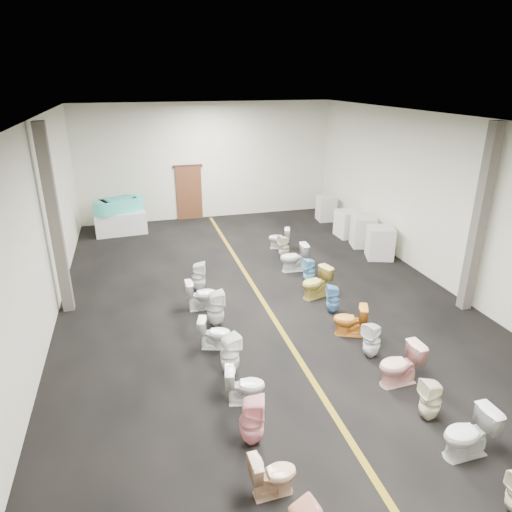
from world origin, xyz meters
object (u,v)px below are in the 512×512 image
object	(u,v)px
toilet_left_2	(273,474)
toilet_right_6	(333,299)
appliance_crate_a	(380,243)
toilet_left_6	(215,333)
appliance_crate_b	(363,232)
toilet_right_2	(430,400)
toilet_left_4	(245,385)
toilet_right_9	(294,258)
toilet_right_4	(372,340)
toilet_right_1	(469,434)
toilet_right_11	(279,238)
toilet_right_7	(316,283)
toilet_right_10	(284,247)
toilet_left_5	(230,354)
toilet_left_7	(216,309)
display_table	(121,223)
toilet_left_3	(252,421)
toilet_right_3	(400,365)
toilet_left_8	(201,295)
toilet_left_9	(198,277)
toilet_right_5	(350,320)
toilet_right_8	(309,271)
bathtub	(119,205)
appliance_crate_d	(326,208)

from	to	relation	value
toilet_left_2	toilet_right_6	world-z (taller)	toilet_right_6
appliance_crate_a	toilet_left_6	xyz separation A→B (m)	(-5.98, -3.72, -0.15)
appliance_crate_b	toilet_right_2	world-z (taller)	appliance_crate_b
toilet_left_4	toilet_right_9	bearing A→B (deg)	-15.64
toilet_right_4	toilet_right_9	bearing A→B (deg)	157.24
toilet_left_4	toilet_right_1	world-z (taller)	toilet_right_1
toilet_right_1	toilet_right_11	xyz separation A→B (m)	(0.05, 9.30, -0.05)
toilet_right_7	toilet_right_11	world-z (taller)	toilet_right_7
toilet_right_4	toilet_right_11	xyz separation A→B (m)	(0.15, 6.55, -0.03)
toilet_right_10	appliance_crate_a	bearing A→B (deg)	65.13
toilet_left_5	toilet_left_7	xyz separation A→B (m)	(0.07, 1.85, 0.02)
display_table	toilet_left_2	xyz separation A→B (m)	(2.02, -12.21, -0.06)
toilet_left_5	toilet_right_6	xyz separation A→B (m)	(2.92, 1.70, -0.04)
toilet_left_3	toilet_right_3	distance (m)	3.11
toilet_left_8	toilet_right_10	xyz separation A→B (m)	(3.05, 2.67, -0.01)
toilet_right_9	toilet_right_7	bearing A→B (deg)	1.69
toilet_left_7	toilet_right_1	world-z (taller)	toilet_left_7
toilet_left_9	toilet_right_7	distance (m)	3.11
toilet_left_8	toilet_right_3	distance (m)	5.00
toilet_left_4	toilet_right_6	xyz separation A→B (m)	(2.85, 2.62, 0.01)
toilet_left_6	toilet_right_6	bearing A→B (deg)	-58.74
appliance_crate_b	toilet_right_5	world-z (taller)	appliance_crate_b
display_table	toilet_right_9	world-z (taller)	toilet_right_9
toilet_right_3	display_table	bearing A→B (deg)	-157.21
toilet_right_6	toilet_right_11	bearing A→B (deg)	-166.44
toilet_left_2	toilet_right_8	size ratio (longest dim) A/B	0.91
appliance_crate_b	bathtub	bearing A→B (deg)	155.76
toilet_right_2	appliance_crate_b	bearing A→B (deg)	161.19
toilet_right_4	toilet_right_5	xyz separation A→B (m)	(-0.05, 0.90, -0.02)
bathtub	toilet_right_7	distance (m)	8.36
bathtub	toilet_right_1	world-z (taller)	bathtub
display_table	toilet_right_5	size ratio (longest dim) A/B	2.43
toilet_right_10	toilet_right_5	bearing A→B (deg)	-11.14
toilet_right_3	toilet_right_7	distance (m)	3.78
toilet_left_6	toilet_left_8	bearing A→B (deg)	17.25
toilet_right_8	toilet_right_9	world-z (taller)	toilet_right_9
toilet_right_1	toilet_right_7	xyz separation A→B (m)	(-0.15, 5.59, 0.00)
display_table	toilet_left_7	size ratio (longest dim) A/B	2.08
appliance_crate_a	toilet_right_8	size ratio (longest dim) A/B	1.36
bathtub	toilet_right_11	world-z (taller)	bathtub
bathtub	toilet_left_7	world-z (taller)	bathtub
appliance_crate_b	toilet_right_1	distance (m)	9.23
toilet_right_9	toilet_right_8	bearing A→B (deg)	9.93
appliance_crate_a	toilet_left_6	world-z (taller)	appliance_crate_a
toilet_left_4	toilet_left_8	world-z (taller)	toilet_left_8
bathtub	toilet_left_4	distance (m)	10.51
display_table	toilet_right_2	xyz separation A→B (m)	(4.98, -11.49, -0.02)
toilet_left_7	toilet_left_5	bearing A→B (deg)	177.06
toilet_left_8	toilet_left_2	bearing A→B (deg)	-179.34
appliance_crate_d	toilet_right_7	world-z (taller)	appliance_crate_d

